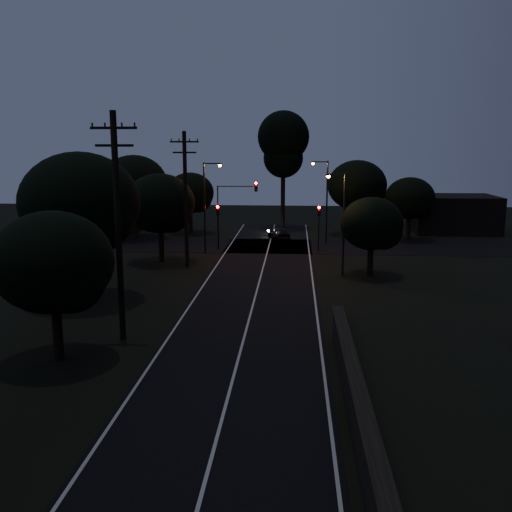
{
  "coord_description": "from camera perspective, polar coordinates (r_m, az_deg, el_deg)",
  "views": [
    {
      "loc": [
        2.45,
        -11.5,
        9.36
      ],
      "look_at": [
        0.0,
        24.0,
        2.5
      ],
      "focal_mm": 40.0,
      "sensor_mm": 36.0,
      "label": 1
    }
  ],
  "objects": [
    {
      "name": "tall_pine",
      "position": [
        66.51,
        2.75,
        11.15
      ],
      "size": [
        5.89,
        5.89,
        13.38
      ],
      "color": "black",
      "rests_on": "ground"
    },
    {
      "name": "tree_far_ne",
      "position": [
        61.89,
        10.3,
        6.83
      ],
      "size": [
        6.28,
        6.28,
        7.95
      ],
      "color": "black",
      "rests_on": "ground"
    },
    {
      "name": "tree_left_b",
      "position": [
        26.04,
        -19.36,
        -0.88
      ],
      "size": [
        5.24,
        5.24,
        6.66
      ],
      "color": "black",
      "rests_on": "ground"
    },
    {
      "name": "tree_far_w",
      "position": [
        59.73,
        -11.9,
        7.01
      ],
      "size": [
        6.68,
        6.68,
        8.52
      ],
      "color": "black",
      "rests_on": "ground"
    },
    {
      "name": "signal_right",
      "position": [
        51.94,
        6.3,
        3.63
      ],
      "size": [
        0.28,
        0.35,
        4.1
      ],
      "color": "black",
      "rests_on": "ground"
    },
    {
      "name": "retaining_wall",
      "position": [
        17.74,
        22.03,
        -19.49
      ],
      "size": [
        6.93,
        26.0,
        1.6
      ],
      "color": "black",
      "rests_on": "ground"
    },
    {
      "name": "signal_mast",
      "position": [
        52.01,
        -2.0,
        5.37
      ],
      "size": [
        3.7,
        0.35,
        6.25
      ],
      "color": "black",
      "rests_on": "ground"
    },
    {
      "name": "tree_left_d",
      "position": [
        46.87,
        -9.37,
        5.04
      ],
      "size": [
        5.7,
        5.7,
        7.23
      ],
      "color": "black",
      "rests_on": "ground"
    },
    {
      "name": "streetlight_b",
      "position": [
        55.77,
        6.91,
        5.98
      ],
      "size": [
        1.66,
        0.26,
        8.0
      ],
      "color": "black",
      "rests_on": "ground"
    },
    {
      "name": "tree_far_e",
      "position": [
        59.79,
        15.31,
        5.48
      ],
      "size": [
        4.98,
        4.98,
        6.32
      ],
      "color": "black",
      "rests_on": "ground"
    },
    {
      "name": "utility_pole_far",
      "position": [
        44.48,
        -7.05,
        5.83
      ],
      "size": [
        2.2,
        0.3,
        10.5
      ],
      "color": "black",
      "rests_on": "ground"
    },
    {
      "name": "car",
      "position": [
        58.18,
        2.3,
        2.28
      ],
      "size": [
        2.65,
        3.99,
        1.26
      ],
      "primitive_type": "imported",
      "rotation": [
        0.0,
        0.0,
        3.48
      ],
      "color": "black",
      "rests_on": "ground"
    },
    {
      "name": "road_surface",
      "position": [
        43.7,
        0.64,
        -1.44
      ],
      "size": [
        60.0,
        70.0,
        0.03
      ],
      "color": "black",
      "rests_on": "ground"
    },
    {
      "name": "tree_right_a",
      "position": [
        42.17,
        11.71,
        3.04
      ],
      "size": [
        4.55,
        4.55,
        5.78
      ],
      "color": "black",
      "rests_on": "ground"
    },
    {
      "name": "streetlight_a",
      "position": [
        50.32,
        -4.96,
        5.49
      ],
      "size": [
        1.66,
        0.26,
        8.0
      ],
      "color": "black",
      "rests_on": "ground"
    },
    {
      "name": "signal_left",
      "position": [
        52.37,
        -3.83,
        3.74
      ],
      "size": [
        0.28,
        0.35,
        4.1
      ],
      "color": "black",
      "rests_on": "ground"
    },
    {
      "name": "tree_left_c",
      "position": [
        35.86,
        -16.87,
        4.86
      ],
      "size": [
        7.18,
        7.18,
        9.07
      ],
      "color": "black",
      "rests_on": "ground"
    },
    {
      "name": "building_right",
      "position": [
        67.24,
        19.1,
        4.03
      ],
      "size": [
        9.0,
        7.0,
        4.0
      ],
      "primitive_type": "cube",
      "color": "black",
      "rests_on": "ground"
    },
    {
      "name": "streetlight_c",
      "position": [
        41.93,
        8.56,
        3.93
      ],
      "size": [
        1.46,
        0.26,
        7.5
      ],
      "color": "black",
      "rests_on": "ground"
    },
    {
      "name": "building_left",
      "position": [
        67.73,
        -15.48,
        4.45
      ],
      "size": [
        10.0,
        8.0,
        4.4
      ],
      "primitive_type": "cube",
      "color": "black",
      "rests_on": "ground"
    },
    {
      "name": "tree_far_nw",
      "position": [
        62.62,
        -6.47,
        6.18
      ],
      "size": [
        5.2,
        5.2,
        6.59
      ],
      "color": "black",
      "rests_on": "ground"
    },
    {
      "name": "utility_pole_mid",
      "position": [
        28.05,
        -13.64,
        3.18
      ],
      "size": [
        2.2,
        0.3,
        11.0
      ],
      "color": "black",
      "rests_on": "ground"
    }
  ]
}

